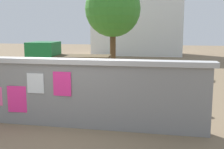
% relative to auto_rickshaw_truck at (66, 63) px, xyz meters
% --- Properties ---
extents(ground, '(60.00, 60.00, 0.00)m').
position_rel_auto_rickshaw_truck_xyz_m(ground, '(2.15, 2.50, -0.90)').
color(ground, '#7A664C').
extents(poster_wall, '(6.94, 0.42, 1.70)m').
position_rel_auto_rickshaw_truck_xyz_m(poster_wall, '(2.14, -5.50, -0.03)').
color(poster_wall, gray).
rests_on(poster_wall, ground).
extents(auto_rickshaw_truck, '(3.73, 1.83, 1.85)m').
position_rel_auto_rickshaw_truck_xyz_m(auto_rickshaw_truck, '(0.00, 0.00, 0.00)').
color(auto_rickshaw_truck, black).
rests_on(auto_rickshaw_truck, ground).
extents(motorcycle, '(1.88, 0.65, 0.87)m').
position_rel_auto_rickshaw_truck_xyz_m(motorcycle, '(2.78, -2.72, -0.44)').
color(motorcycle, black).
rests_on(motorcycle, ground).
extents(bicycle_near, '(1.70, 0.44, 0.95)m').
position_rel_auto_rickshaw_truck_xyz_m(bicycle_near, '(4.58, -3.78, -0.54)').
color(bicycle_near, black).
rests_on(bicycle_near, ground).
extents(bicycle_far, '(1.70, 0.44, 0.95)m').
position_rel_auto_rickshaw_truck_xyz_m(bicycle_far, '(4.37, -1.46, -0.54)').
color(bicycle_far, black).
rests_on(bicycle_far, ground).
extents(person_walking, '(0.48, 0.48, 1.62)m').
position_rel_auto_rickshaw_truck_xyz_m(person_walking, '(2.43, -4.62, 0.09)').
color(person_walking, '#3F994C').
rests_on(person_walking, ground).
extents(tree_roadside, '(3.52, 3.52, 5.44)m').
position_rel_auto_rickshaw_truck_xyz_m(tree_roadside, '(1.05, 5.82, 2.76)').
color(tree_roadside, brown).
rests_on(tree_roadside, ground).
extents(building_background, '(8.57, 4.68, 7.99)m').
position_rel_auto_rickshaw_truck_xyz_m(building_background, '(1.68, 15.26, 3.12)').
color(building_background, white).
rests_on(building_background, ground).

